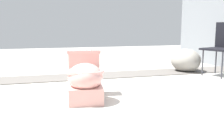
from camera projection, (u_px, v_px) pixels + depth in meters
ground_plane at (79, 101)px, 2.74m from camera, size 14.00×14.00×0.00m
gravel_strip at (97, 76)px, 4.10m from camera, size 0.56×8.00×0.01m
toilet at (85, 79)px, 2.77m from camera, size 0.68×0.46×0.52m
folding_chair_left at (224, 43)px, 4.08m from camera, size 0.55×0.55×0.83m
boulder_near at (189, 65)px, 4.47m from camera, size 0.41×0.39×0.22m
boulder_far at (186, 60)px, 4.48m from camera, size 0.68×0.66×0.39m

